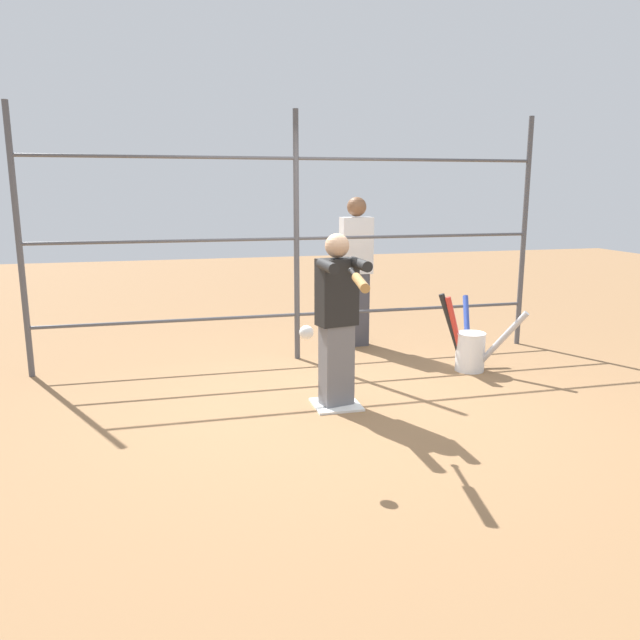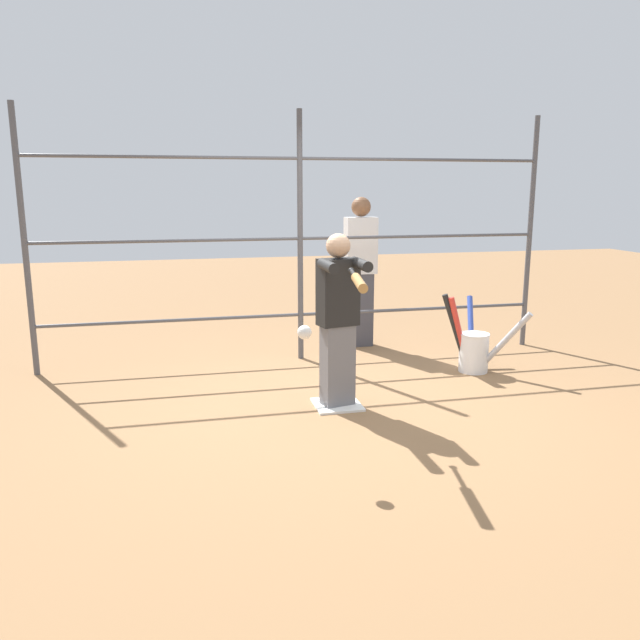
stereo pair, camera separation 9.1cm
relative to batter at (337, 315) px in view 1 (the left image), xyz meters
The scene contains 8 objects.
ground_plane 0.81m from the batter, 90.00° to the right, with size 24.00×24.00×0.00m, color olive.
home_plate 0.80m from the batter, 90.00° to the right, with size 0.40×0.40×0.02m.
fence_backstop 1.70m from the batter, 90.00° to the right, with size 5.55×0.06×2.66m.
batter is the anchor object (origin of this frame).
baseball_bat_swinging 0.96m from the batter, 84.25° to the left, with size 0.20×0.80×0.07m.
softball_in_flight 1.14m from the batter, 63.72° to the left, with size 0.10×0.10×0.10m.
bat_bucket 1.87m from the batter, 156.34° to the right, with size 0.77×0.96×0.81m.
bystander_behind_fence 2.19m from the batter, 111.63° to the right, with size 0.36×0.23×1.76m.
Camera 1 is at (1.41, 4.97, 1.86)m, focal length 35.00 mm.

